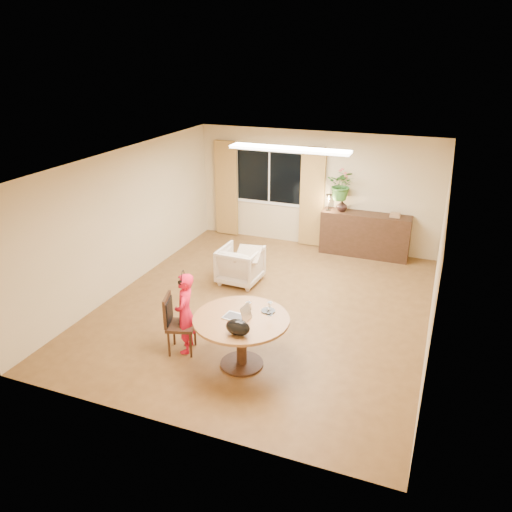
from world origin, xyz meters
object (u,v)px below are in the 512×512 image
at_px(child, 185,313).
at_px(sideboard, 365,235).
at_px(dining_table, 241,328).
at_px(dining_chair, 181,324).
at_px(armchair, 240,265).

relative_size(child, sideboard, 0.66).
relative_size(dining_table, dining_chair, 1.47).
relative_size(dining_table, armchair, 1.72).
height_order(dining_chair, sideboard, sideboard).
height_order(armchair, sideboard, sideboard).
distance_m(dining_chair, armchair, 2.54).
height_order(child, sideboard, child).
bearing_deg(child, armchair, 167.69).
distance_m(dining_chair, child, 0.18).
bearing_deg(dining_table, armchair, 113.15).
bearing_deg(dining_chair, child, 26.71).
bearing_deg(child, dining_table, 70.17).
distance_m(child, armchair, 2.50).
bearing_deg(sideboard, dining_table, -100.73).
bearing_deg(dining_chair, sideboard, 51.82).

